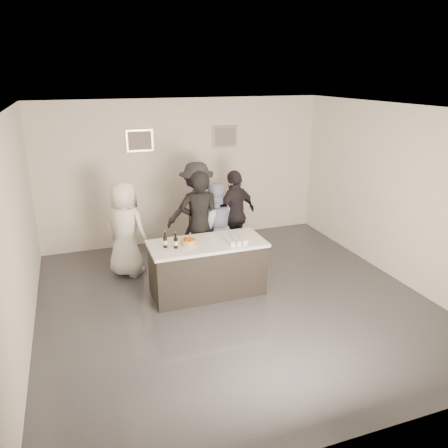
# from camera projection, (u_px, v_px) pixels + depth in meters

# --- Properties ---
(floor) EXTENTS (6.00, 6.00, 0.00)m
(floor) POSITION_uv_depth(u_px,v_px,m) (234.00, 301.00, 7.01)
(floor) COLOR #3D3D42
(floor) RESTS_ON ground
(ceiling) EXTENTS (6.00, 6.00, 0.00)m
(ceiling) POSITION_uv_depth(u_px,v_px,m) (236.00, 109.00, 6.02)
(ceiling) COLOR white
(wall_back) EXTENTS (6.00, 0.04, 3.00)m
(wall_back) POSITION_uv_depth(u_px,v_px,m) (184.00, 172.00, 9.19)
(wall_back) COLOR white
(wall_back) RESTS_ON ground
(wall_front) EXTENTS (6.00, 0.04, 3.00)m
(wall_front) POSITION_uv_depth(u_px,v_px,m) (357.00, 309.00, 3.84)
(wall_front) COLOR white
(wall_front) RESTS_ON ground
(wall_left) EXTENTS (0.04, 6.00, 3.00)m
(wall_left) POSITION_uv_depth(u_px,v_px,m) (16.00, 236.00, 5.57)
(wall_left) COLOR white
(wall_left) RESTS_ON ground
(wall_right) EXTENTS (0.04, 6.00, 3.00)m
(wall_right) POSITION_uv_depth(u_px,v_px,m) (399.00, 195.00, 7.46)
(wall_right) COLOR white
(wall_right) RESTS_ON ground
(picture_left) EXTENTS (0.54, 0.04, 0.44)m
(picture_left) POSITION_uv_depth(u_px,v_px,m) (140.00, 141.00, 8.65)
(picture_left) COLOR #B2B2B7
(picture_left) RESTS_ON wall_back
(picture_right) EXTENTS (0.54, 0.04, 0.44)m
(picture_right) POSITION_uv_depth(u_px,v_px,m) (225.00, 136.00, 9.21)
(picture_right) COLOR #B2B2B7
(picture_right) RESTS_ON wall_back
(bar_counter) EXTENTS (1.86, 0.86, 0.90)m
(bar_counter) POSITION_uv_depth(u_px,v_px,m) (207.00, 268.00, 7.14)
(bar_counter) COLOR white
(bar_counter) RESTS_ON ground
(cake) EXTENTS (0.23, 0.23, 0.07)m
(cake) POSITION_uv_depth(u_px,v_px,m) (188.00, 242.00, 6.89)
(cake) COLOR orange
(cake) RESTS_ON bar_counter
(beer_bottle_a) EXTENTS (0.07, 0.07, 0.26)m
(beer_bottle_a) POSITION_uv_depth(u_px,v_px,m) (165.00, 240.00, 6.75)
(beer_bottle_a) COLOR black
(beer_bottle_a) RESTS_ON bar_counter
(beer_bottle_b) EXTENTS (0.07, 0.07, 0.26)m
(beer_bottle_b) POSITION_uv_depth(u_px,v_px,m) (176.00, 240.00, 6.72)
(beer_bottle_b) COLOR black
(beer_bottle_b) RESTS_ON bar_counter
(tumbler_cluster) EXTENTS (0.30, 0.40, 0.08)m
(tumbler_cluster) POSITION_uv_depth(u_px,v_px,m) (235.00, 240.00, 6.99)
(tumbler_cluster) COLOR orange
(tumbler_cluster) RESTS_ON bar_counter
(candles) EXTENTS (0.24, 0.08, 0.01)m
(candles) POSITION_uv_depth(u_px,v_px,m) (199.00, 251.00, 6.63)
(candles) COLOR pink
(candles) RESTS_ON bar_counter
(person_main_black) EXTENTS (0.79, 0.61, 1.92)m
(person_main_black) POSITION_uv_depth(u_px,v_px,m) (200.00, 224.00, 7.64)
(person_main_black) COLOR black
(person_main_black) RESTS_ON ground
(person_main_blue) EXTENTS (0.81, 0.63, 1.65)m
(person_main_blue) POSITION_uv_depth(u_px,v_px,m) (214.00, 227.00, 7.91)
(person_main_blue) COLOR #9BADCB
(person_main_blue) RESTS_ON ground
(person_guest_left) EXTENTS (0.99, 0.98, 1.72)m
(person_guest_left) POSITION_uv_depth(u_px,v_px,m) (126.00, 229.00, 7.69)
(person_guest_left) COLOR white
(person_guest_left) RESTS_ON ground
(person_guest_right) EXTENTS (1.11, 0.83, 1.75)m
(person_guest_right) POSITION_uv_depth(u_px,v_px,m) (235.00, 215.00, 8.45)
(person_guest_right) COLOR black
(person_guest_right) RESTS_ON ground
(person_guest_back) EXTENTS (1.22, 0.72, 1.86)m
(person_guest_back) POSITION_uv_depth(u_px,v_px,m) (197.00, 209.00, 8.62)
(person_guest_back) COLOR #2E2B33
(person_guest_back) RESTS_ON ground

